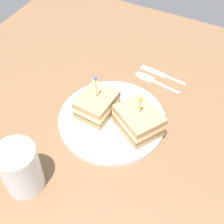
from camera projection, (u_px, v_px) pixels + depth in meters
ground_plane at (112, 124)px, 71.91cm from camera, size 98.82×98.82×2.00cm
plate at (112, 120)px, 70.69cm from camera, size 24.28×24.28×1.23cm
sandwich_half_front at (97, 104)px, 69.59cm from camera, size 7.82×9.31×10.86cm
sandwich_half_back at (139, 119)px, 66.54cm from camera, size 12.05×11.45×9.49cm
drink_glass at (21, 170)px, 57.20cm from camera, size 7.55×7.55×10.62cm
fork at (152, 80)px, 80.03cm from camera, size 12.81×3.12×0.35cm
knife at (160, 74)px, 81.65cm from camera, size 12.76×2.34×0.35cm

